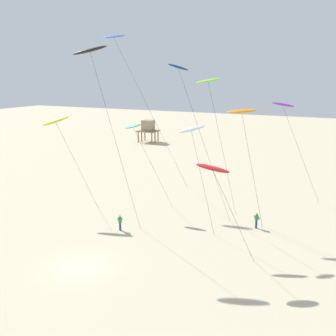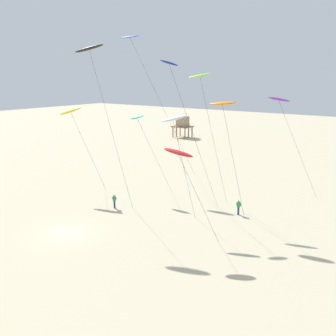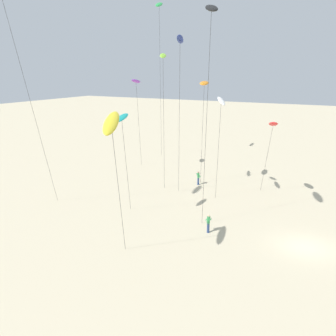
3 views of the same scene
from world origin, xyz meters
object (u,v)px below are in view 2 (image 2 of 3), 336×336
kite_flyer_middle (114,201)px  kite_red (178,153)px  kite_orange (223,104)px  kite_blue (131,38)px  kite_flyer_nearest (239,207)px  stilt_house (183,123)px  kite_black (89,49)px  kite_navy (170,65)px  kite_purple (279,100)px  kite_white (173,119)px  kite_lime (200,77)px  kite_teal (137,118)px  kite_yellow (71,111)px

kite_flyer_middle → kite_red: bearing=-13.2°
kite_orange → kite_blue: 22.47m
kite_flyer_nearest → stilt_house: size_ratio=0.32×
kite_black → kite_navy: kite_black is taller
kite_orange → kite_purple: size_ratio=1.00×
kite_black → kite_blue: (-6.33, 13.89, 2.54)m
kite_white → kite_red: 6.14m
kite_lime → kite_navy: 3.90m
kite_orange → kite_red: size_ratio=1.43×
kite_lime → kite_flyer_nearest: bearing=-13.3°
kite_teal → kite_yellow: (-7.56, -4.56, 0.84)m
kite_navy → kite_lime: bearing=54.4°
kite_orange → kite_purple: 10.60m
kite_teal → stilt_house: size_ratio=1.94×
kite_lime → kite_flyer_middle: bearing=-128.9°
kite_flyer_nearest → kite_flyer_middle: same height
kite_black → kite_yellow: bearing=157.1°
kite_white → kite_flyer_middle: bearing=-165.3°
kite_purple → kite_white: size_ratio=1.12×
kite_orange → kite_navy: kite_navy is taller
kite_teal → kite_black: (0.11, -7.81, 8.07)m
kite_red → kite_flyer_middle: bearing=166.8°
kite_black → stilt_house: (-20.06, 48.44, -14.19)m
kite_teal → kite_black: 11.23m
kite_teal → kite_yellow: bearing=-148.9°
kite_lime → kite_navy: bearing=-125.6°
kite_teal → kite_red: 16.24m
kite_yellow → kite_black: (7.68, -3.25, 7.23)m
kite_lime → stilt_house: kite_lime is taller
kite_blue → kite_red: kite_blue is taller
kite_purple → stilt_house: bearing=137.8°
kite_yellow → kite_purple: kite_purple is taller
kite_yellow → kite_black: bearing=-22.9°
kite_red → kite_flyer_middle: (-10.67, 2.50, -7.42)m
stilt_house → kite_purple: bearing=-42.2°
kite_flyer_middle → kite_navy: bearing=49.3°
kite_red → kite_flyer_nearest: kite_red is taller
kite_purple → kite_navy: size_ratio=0.75×
kite_teal → kite_blue: (-6.22, 6.08, 10.62)m
kite_yellow → kite_black: size_ratio=0.62×
kite_yellow → kite_lime: 17.78m
kite_black → kite_flyer_nearest: (14.85, 7.24, -16.90)m
kite_blue → stilt_house: bearing=111.7°
kite_orange → kite_teal: bearing=172.2°
kite_orange → kite_flyer_nearest: (1.77, 1.25, -11.32)m
kite_teal → kite_navy: (6.66, -2.09, 6.45)m
kite_white → kite_black: (-9.25, -2.52, 7.11)m
kite_yellow → kite_flyer_middle: kite_yellow is taller
kite_flyer_middle → kite_flyer_nearest: bearing=27.5°
kite_purple → kite_flyer_middle: size_ratio=7.58×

